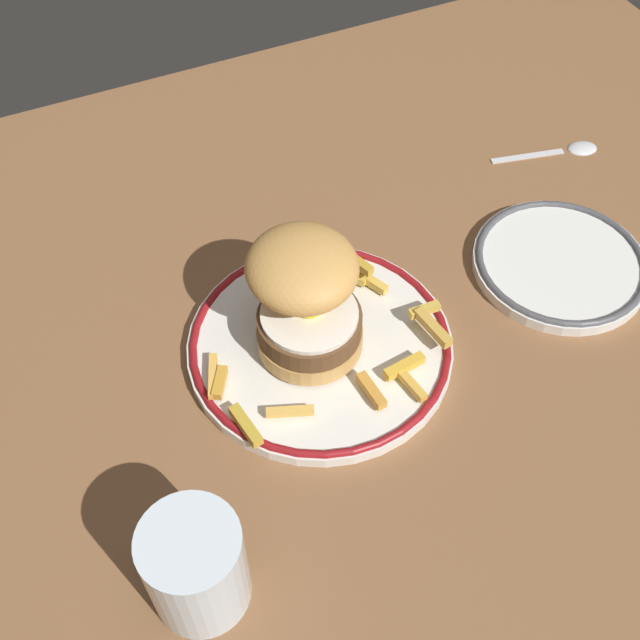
# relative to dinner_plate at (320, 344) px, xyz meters

# --- Properties ---
(ground_plane) EXTENTS (1.33, 1.05, 0.04)m
(ground_plane) POSITION_rel_dinner_plate_xyz_m (0.01, -0.03, -0.03)
(ground_plane) COLOR brown
(dinner_plate) EXTENTS (0.25, 0.25, 0.02)m
(dinner_plate) POSITION_rel_dinner_plate_xyz_m (0.00, 0.00, 0.00)
(dinner_plate) COLOR white
(dinner_plate) RESTS_ON ground_plane
(burger) EXTENTS (0.11, 0.13, 0.11)m
(burger) POSITION_rel_dinner_plate_xyz_m (-0.01, 0.01, 0.06)
(burger) COLOR tan
(burger) RESTS_ON dinner_plate
(fries_pile) EXTENTS (0.24, 0.21, 0.03)m
(fries_pile) POSITION_rel_dinner_plate_xyz_m (0.02, -0.01, 0.02)
(fries_pile) COLOR gold
(fries_pile) RESTS_ON dinner_plate
(water_glass) EXTENTS (0.08, 0.08, 0.10)m
(water_glass) POSITION_rel_dinner_plate_xyz_m (-0.18, -0.17, 0.03)
(water_glass) COLOR silver
(water_glass) RESTS_ON ground_plane
(side_plate) EXTENTS (0.18, 0.18, 0.02)m
(side_plate) POSITION_rel_dinner_plate_xyz_m (0.27, -0.01, -0.00)
(side_plate) COLOR white
(side_plate) RESTS_ON ground_plane
(spoon) EXTENTS (0.13, 0.05, 0.01)m
(spoon) POSITION_rel_dinner_plate_xyz_m (0.40, 0.14, -0.00)
(spoon) COLOR silver
(spoon) RESTS_ON ground_plane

